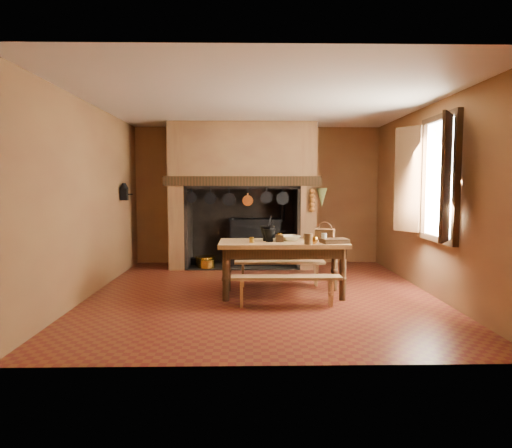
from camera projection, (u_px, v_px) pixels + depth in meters
The scene contains 28 objects.
floor at pixel (261, 293), 6.81m from camera, with size 5.50×5.50×0.00m, color brown.
ceiling at pixel (262, 103), 6.57m from camera, with size 5.50×5.50×0.00m, color silver.
back_wall at pixel (257, 196), 9.43m from camera, with size 5.00×0.02×2.80m, color brown.
wall_left at pixel (90, 200), 6.64m from camera, with size 0.02×5.50×2.80m, color brown.
wall_right at pixel (430, 199), 6.74m from camera, with size 0.02×5.50×2.80m, color brown.
wall_front at pixel (272, 209), 3.95m from camera, with size 5.00×0.02×2.80m, color brown.
chimney_breast at pixel (243, 175), 8.95m from camera, with size 2.95×0.96×2.80m.
iron_range at pixel (256, 241), 9.21m from camera, with size 1.12×0.55×1.60m.
hearth_pans at pixel (205, 262), 8.99m from camera, with size 0.51×0.62×0.20m.
hanging_pans at pixel (240, 199), 8.49m from camera, with size 1.92×0.29×0.27m.
onion_string at pixel (312, 200), 8.50m from camera, with size 0.12×0.10×0.46m, color #A56A1E, non-canonical shape.
herb_bunch at pixel (322, 198), 8.50m from camera, with size 0.20×0.20×0.35m, color #535D2C.
window at pixel (432, 179), 6.31m from camera, with size 0.39×1.75×1.76m.
wall_coffee_mill at pixel (124, 191), 8.18m from camera, with size 0.23×0.16×0.31m.
work_table at pixel (283, 250), 6.62m from camera, with size 1.84×0.82×0.80m.
bench_front at pixel (286, 284), 6.04m from camera, with size 1.46×0.26×0.41m.
bench_back at pixel (280, 267), 7.27m from camera, with size 1.44×0.25×0.40m.
mortar_large at pixel (267, 232), 6.67m from camera, with size 0.22×0.22×0.37m.
mortar_small at pixel (269, 235), 6.57m from camera, with size 0.18×0.18×0.31m.
coffee_grinder at pixel (280, 238), 6.55m from camera, with size 0.14×0.11×0.16m.
brass_mug_a at pixel (252, 240), 6.46m from camera, with size 0.07×0.07×0.08m, color gold.
brass_mug_b at pixel (306, 237), 6.82m from camera, with size 0.08×0.08×0.09m, color gold.
mixing_bowl at pixel (289, 238), 6.69m from camera, with size 0.31×0.31×0.08m, color #BFBA93.
stoneware_crock at pixel (309, 239), 6.29m from camera, with size 0.12×0.12×0.15m, color #53381E.
glass_jar at pixel (324, 238), 6.48m from camera, with size 0.08×0.08×0.13m, color beige.
wicker_basket at pixel (325, 234), 6.85m from camera, with size 0.33×0.27×0.27m.
wooden_tray at pixel (334, 241), 6.42m from camera, with size 0.36×0.26×0.06m, color #321D10.
brass_cup at pixel (313, 240), 6.32m from camera, with size 0.13×0.13×0.10m, color gold.
Camera 1 is at (-0.21, -6.70, 1.61)m, focal length 32.00 mm.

